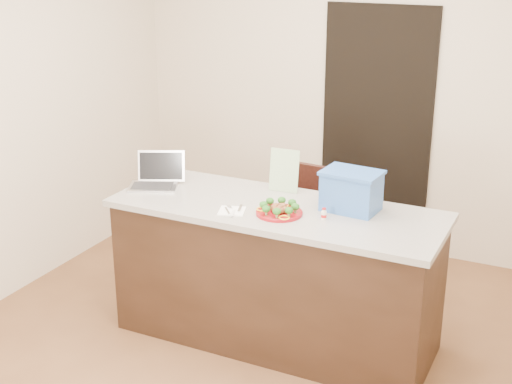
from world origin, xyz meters
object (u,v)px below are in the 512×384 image
at_px(napkin, 232,211).
at_px(chair, 315,226).
at_px(blue_box, 351,191).
at_px(yogurt_bottle, 324,215).
at_px(island, 276,274).
at_px(laptop, 157,177).
at_px(plate, 279,213).

relative_size(napkin, chair, 0.16).
bearing_deg(blue_box, yogurt_bottle, -108.81).
height_order(napkin, yogurt_bottle, yogurt_bottle).
xyz_separation_m(island, laptop, (-0.88, 0.02, 0.52)).
xyz_separation_m(napkin, blue_box, (0.64, 0.33, 0.12)).
bearing_deg(island, chair, 89.92).
xyz_separation_m(plate, yogurt_bottle, (0.27, 0.04, 0.02)).
bearing_deg(napkin, laptop, 162.56).
distance_m(napkin, blue_box, 0.73).
bearing_deg(plate, island, 121.28).
bearing_deg(yogurt_bottle, plate, -171.41).
xyz_separation_m(island, blue_box, (0.43, 0.14, 0.58)).
bearing_deg(yogurt_bottle, blue_box, 66.45).
xyz_separation_m(blue_box, chair, (-0.43, 0.52, -0.50)).
height_order(napkin, laptop, laptop).
xyz_separation_m(plate, chair, (-0.07, 0.77, -0.39)).
height_order(blue_box, chair, blue_box).
distance_m(napkin, chair, 0.96).
xyz_separation_m(yogurt_bottle, laptop, (-1.21, 0.09, 0.03)).
distance_m(plate, chair, 0.87).
bearing_deg(blue_box, island, -157.05).
relative_size(island, plate, 7.36).
bearing_deg(island, napkin, -137.24).
bearing_deg(plate, yogurt_bottle, 8.59).
xyz_separation_m(yogurt_bottle, chair, (-0.33, 0.73, -0.40)).
distance_m(yogurt_bottle, chair, 0.90).
relative_size(napkin, laptop, 0.41).
height_order(island, laptop, laptop).
xyz_separation_m(island, plate, (0.07, -0.11, 0.47)).
height_order(island, yogurt_bottle, yogurt_bottle).
bearing_deg(napkin, yogurt_bottle, 12.62).
bearing_deg(island, yogurt_bottle, -12.01).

